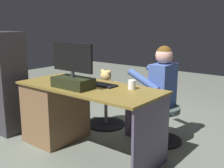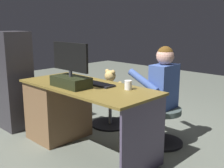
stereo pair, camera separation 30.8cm
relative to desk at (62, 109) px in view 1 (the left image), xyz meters
The scene contains 12 objects.
ground_plane 0.65m from the desk, 143.89° to the right, with size 10.00×10.00×0.00m, color #63685D.
desk is the anchor object (origin of this frame).
monitor 0.60m from the desk, 157.04° to the left, with size 0.53×0.23×0.45m.
keyboard 0.60m from the desk, 168.48° to the right, with size 0.42×0.14×0.02m, color black.
computer_mouse 0.42m from the desk, 159.43° to the right, with size 0.06×0.10×0.04m, color black.
cup 0.95m from the desk, 168.91° to the right, with size 0.07×0.07×0.09m, color white.
tv_remote 0.37m from the desk, 167.02° to the right, with size 0.04×0.15×0.02m, color black.
office_chair_teddy 0.72m from the desk, 96.46° to the right, with size 0.52×0.52×0.42m.
teddy_bear 0.74m from the desk, 96.35° to the right, with size 0.24×0.24×0.34m.
visitor_chair 1.16m from the desk, 142.78° to the right, with size 0.48×0.48×0.42m.
person 1.12m from the desk, 139.98° to the right, with size 0.55×0.47×1.12m.
equipment_rack 0.85m from the desk, 15.40° to the left, with size 0.44×0.36×1.26m, color #312E34.
Camera 1 is at (-1.93, 2.35, 1.37)m, focal length 44.34 mm.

